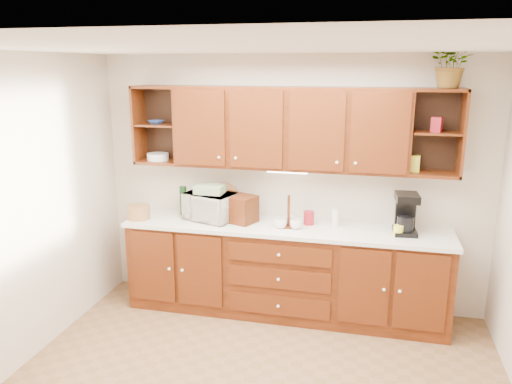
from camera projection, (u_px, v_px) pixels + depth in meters
The scene contains 23 objects.
ceiling at pixel (249, 47), 3.19m from camera, with size 4.00×4.00×0.00m, color white.
back_wall at pixel (291, 184), 5.16m from camera, with size 4.00×4.00×0.00m, color beige.
left_wall at pixel (6, 219), 3.96m from camera, with size 3.50×3.50×0.00m, color beige.
base_cabinets at pixel (284, 271), 5.09m from camera, with size 3.20×0.60×0.90m, color #361506.
countertop at pixel (285, 228), 4.96m from camera, with size 3.24×0.64×0.04m, color white.
upper_cabinets at pixel (290, 128), 4.86m from camera, with size 3.20×0.33×0.80m.
undercabinet_light at pixel (287, 172), 4.92m from camera, with size 0.40×0.05×0.03m, color white.
wicker_basket at pixel (139, 212), 5.17m from camera, with size 0.23×0.23×0.14m, color #A77845.
microwave at pixel (210, 206), 5.13m from camera, with size 0.50×0.34×0.28m, color silver.
towel_stack at pixel (210, 189), 5.09m from camera, with size 0.29×0.21×0.09m, color #DCD667.
wine_bottle at pixel (183, 200), 5.30m from camera, with size 0.07×0.07×0.31m, color black.
woven_tray at pixel (224, 214), 5.30m from camera, with size 0.36×0.36×0.02m, color #A77845.
bread_box at pixel (237, 208), 5.07m from camera, with size 0.39×0.24×0.27m, color #361506.
mug_tree at pixel (288, 222), 4.90m from camera, with size 0.31×0.30×0.33m.
canister_red at pixel (309, 218), 4.98m from camera, with size 0.11×0.11×0.13m, color maroon.
canister_white at pixel (336, 218), 4.92m from camera, with size 0.07×0.07×0.17m, color white.
canister_yellow at pixel (398, 231), 4.64m from camera, with size 0.09×0.09×0.10m, color yellow.
coffee_maker at pixel (406, 214), 4.70m from camera, with size 0.23×0.29×0.39m.
bowl_stack at pixel (156, 122), 5.14m from camera, with size 0.15×0.15×0.04m, color navy.
plate_stack at pixel (158, 157), 5.25m from camera, with size 0.23×0.23×0.07m, color white.
pantry_box_yellow at pixel (415, 164), 4.65m from camera, with size 0.09×0.07×0.15m, color yellow.
pantry_box_red at pixel (437, 125), 4.52m from camera, with size 0.09×0.08×0.13m, color maroon.
potted_plant at pixel (452, 64), 4.34m from camera, with size 0.38×0.33×0.42m, color #999999.
Camera 1 is at (0.81, -3.22, 2.48)m, focal length 35.00 mm.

